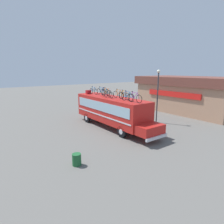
{
  "coord_description": "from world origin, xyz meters",
  "views": [
    {
      "loc": [
        15.73,
        -11.45,
        5.87
      ],
      "look_at": [
        0.26,
        0.0,
        1.65
      ],
      "focal_mm": 30.31,
      "sensor_mm": 36.0,
      "label": 1
    }
  ],
  "objects": [
    {
      "name": "rooftop_bicycle_1",
      "position": [
        -3.35,
        -0.03,
        3.55
      ],
      "size": [
        1.69,
        0.44,
        0.9
      ],
      "color": "black",
      "rests_on": "bus"
    },
    {
      "name": "rooftop_bicycle_8",
      "position": [
        2.96,
        -0.25,
        3.57
      ],
      "size": [
        1.74,
        0.44,
        0.96
      ],
      "color": "black",
      "rests_on": "bus"
    },
    {
      "name": "bus",
      "position": [
        0.23,
        -0.0,
        1.87
      ],
      "size": [
        11.26,
        2.63,
        3.17
      ],
      "color": "red",
      "rests_on": "ground"
    },
    {
      "name": "rooftop_bicycle_9",
      "position": [
        3.84,
        -0.22,
        3.57
      ],
      "size": [
        1.8,
        0.44,
        0.95
      ],
      "color": "black",
      "rests_on": "bus"
    },
    {
      "name": "rooftop_bicycle_3",
      "position": [
        -1.6,
        0.42,
        3.54
      ],
      "size": [
        1.72,
        0.44,
        0.87
      ],
      "color": "black",
      "rests_on": "bus"
    },
    {
      "name": "rooftop_bicycle_4",
      "position": [
        -0.6,
        -0.09,
        3.58
      ],
      "size": [
        1.78,
        0.44,
        0.97
      ],
      "color": "black",
      "rests_on": "bus"
    },
    {
      "name": "street_lamp",
      "position": [
        1.8,
        5.23,
        3.7
      ],
      "size": [
        0.36,
        0.36,
        5.97
      ],
      "color": "#38383D",
      "rests_on": "ground"
    },
    {
      "name": "ground_plane",
      "position": [
        0.0,
        0.0,
        0.0
      ],
      "size": [
        120.0,
        120.0,
        0.0
      ],
      "primitive_type": "plane",
      "color": "#605E59"
    },
    {
      "name": "rooftop_bicycle_7",
      "position": [
        2.01,
        0.15,
        3.54
      ],
      "size": [
        1.64,
        0.44,
        0.89
      ],
      "color": "black",
      "rests_on": "bus"
    },
    {
      "name": "luggage_bag_1",
      "position": [
        -3.96,
        -0.37,
        3.39
      ],
      "size": [
        0.45,
        0.53,
        0.43
      ],
      "primitive_type": "cube",
      "color": "maroon",
      "rests_on": "bus"
    },
    {
      "name": "trash_bin",
      "position": [
        5.56,
        -6.7,
        0.38
      ],
      "size": [
        0.57,
        0.57,
        0.76
      ],
      "primitive_type": "cylinder",
      "color": "#1E592D",
      "rests_on": "ground"
    },
    {
      "name": "rooftop_bicycle_6",
      "position": [
        1.1,
        0.17,
        3.56
      ],
      "size": [
        1.66,
        0.44,
        0.93
      ],
      "color": "black",
      "rests_on": "bus"
    },
    {
      "name": "roadside_building",
      "position": [
        0.23,
        13.79,
        2.58
      ],
      "size": [
        14.48,
        7.75,
        5.02
      ],
      "color": "tan",
      "rests_on": "ground"
    },
    {
      "name": "rooftop_bicycle_5",
      "position": [
        0.22,
        -0.42,
        3.53
      ],
      "size": [
        1.6,
        0.44,
        0.86
      ],
      "color": "black",
      "rests_on": "bus"
    },
    {
      "name": "rooftop_bicycle_2",
      "position": [
        -2.38,
        0.4,
        3.55
      ],
      "size": [
        1.7,
        0.44,
        0.92
      ],
      "color": "black",
      "rests_on": "bus"
    }
  ]
}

